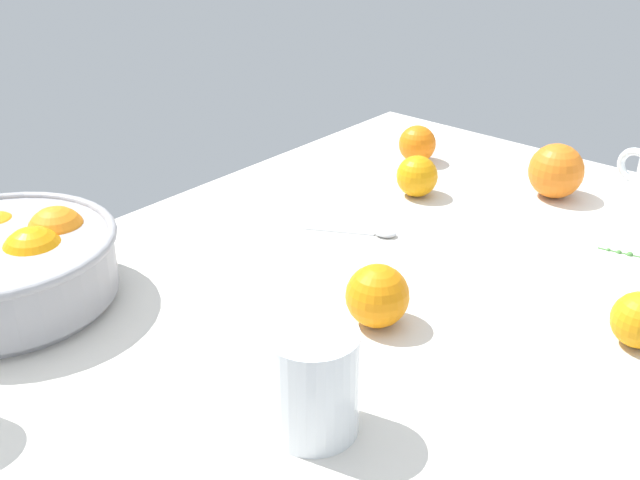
# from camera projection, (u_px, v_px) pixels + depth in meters

# --- Properties ---
(ground_plane) EXTENTS (1.33, 0.82, 0.03)m
(ground_plane) POSITION_uv_depth(u_px,v_px,m) (339.00, 313.00, 0.98)
(ground_plane) COLOR silver
(fruit_bowl) EXTENTS (0.28, 0.28, 0.11)m
(fruit_bowl) POSITION_uv_depth(u_px,v_px,m) (2.00, 265.00, 0.96)
(fruit_bowl) COLOR #99999E
(fruit_bowl) RESTS_ON ground_plane
(juice_glass) EXTENTS (0.09, 0.09, 0.11)m
(juice_glass) POSITION_uv_depth(u_px,v_px,m) (313.00, 389.00, 0.75)
(juice_glass) COLOR white
(juice_glass) RESTS_ON ground_plane
(loose_orange_0) EXTENTS (0.09, 0.09, 0.09)m
(loose_orange_0) POSITION_uv_depth(u_px,v_px,m) (556.00, 171.00, 1.25)
(loose_orange_0) COLOR orange
(loose_orange_0) RESTS_ON ground_plane
(loose_orange_1) EXTENTS (0.08, 0.08, 0.08)m
(loose_orange_1) POSITION_uv_depth(u_px,v_px,m) (377.00, 296.00, 0.92)
(loose_orange_1) COLOR orange
(loose_orange_1) RESTS_ON ground_plane
(loose_orange_2) EXTENTS (0.06, 0.06, 0.06)m
(loose_orange_2) POSITION_uv_depth(u_px,v_px,m) (640.00, 320.00, 0.88)
(loose_orange_2) COLOR orange
(loose_orange_2) RESTS_ON ground_plane
(loose_orange_3) EXTENTS (0.07, 0.07, 0.07)m
(loose_orange_3) POSITION_uv_depth(u_px,v_px,m) (417.00, 144.00, 1.39)
(loose_orange_3) COLOR orange
(loose_orange_3) RESTS_ON ground_plane
(loose_orange_4) EXTENTS (0.07, 0.07, 0.07)m
(loose_orange_4) POSITION_uv_depth(u_px,v_px,m) (417.00, 176.00, 1.26)
(loose_orange_4) COLOR orange
(loose_orange_4) RESTS_ON ground_plane
(spoon) EXTENTS (0.08, 0.13, 0.01)m
(spoon) POSITION_uv_depth(u_px,v_px,m) (365.00, 232.00, 1.14)
(spoon) COLOR silver
(spoon) RESTS_ON ground_plane
(herb_sprig_0) EXTENTS (0.02, 0.06, 0.01)m
(herb_sprig_0) POSITION_uv_depth(u_px,v_px,m) (622.00, 252.00, 1.09)
(herb_sprig_0) COLOR #4A853E
(herb_sprig_0) RESTS_ON ground_plane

